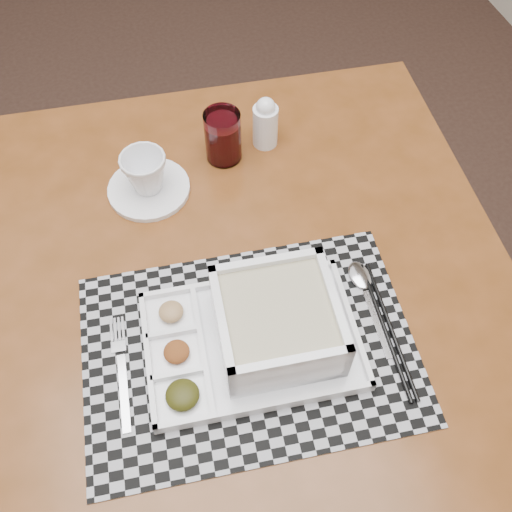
# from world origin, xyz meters

# --- Properties ---
(dining_table) EXTENTS (1.03, 1.03, 0.72)m
(dining_table) POSITION_xyz_m (0.87, -0.63, 0.64)
(dining_table) COLOR #552D0F
(dining_table) RESTS_ON ground
(placemat) EXTENTS (0.53, 0.39, 0.00)m
(placemat) POSITION_xyz_m (0.87, -0.77, 0.72)
(placemat) COLOR #9F9FA6
(placemat) RESTS_ON dining_table
(serving_tray) EXTENTS (0.34, 0.25, 0.10)m
(serving_tray) POSITION_xyz_m (0.90, -0.76, 0.75)
(serving_tray) COLOR white
(serving_tray) RESTS_ON placemat
(fork) EXTENTS (0.03, 0.19, 0.00)m
(fork) POSITION_xyz_m (0.67, -0.75, 0.72)
(fork) COLOR #BBBBC2
(fork) RESTS_ON placemat
(spoon) EXTENTS (0.04, 0.18, 0.01)m
(spoon) POSITION_xyz_m (1.08, -0.71, 0.72)
(spoon) COLOR #BBBBC2
(spoon) RESTS_ON placemat
(chopsticks) EXTENTS (0.04, 0.24, 0.01)m
(chopsticks) POSITION_xyz_m (1.08, -0.80, 0.72)
(chopsticks) COLOR black
(chopsticks) RESTS_ON placemat
(saucer) EXTENTS (0.15, 0.15, 0.01)m
(saucer) POSITION_xyz_m (0.78, -0.41, 0.72)
(saucer) COLOR white
(saucer) RESTS_ON dining_table
(cup) EXTENTS (0.09, 0.09, 0.08)m
(cup) POSITION_xyz_m (0.78, -0.41, 0.76)
(cup) COLOR white
(cup) RESTS_ON saucer
(juice_glass) EXTENTS (0.07, 0.07, 0.10)m
(juice_glass) POSITION_xyz_m (0.93, -0.37, 0.76)
(juice_glass) COLOR white
(juice_glass) RESTS_ON dining_table
(creamer_bottle) EXTENTS (0.05, 0.05, 0.11)m
(creamer_bottle) POSITION_xyz_m (1.02, -0.35, 0.77)
(creamer_bottle) COLOR white
(creamer_bottle) RESTS_ON dining_table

